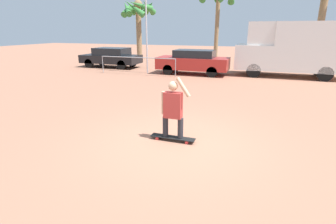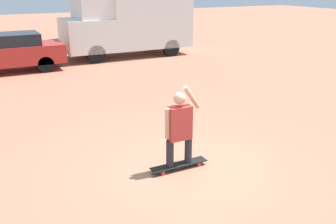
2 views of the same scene
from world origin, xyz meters
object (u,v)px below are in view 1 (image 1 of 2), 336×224
at_px(parked_car_black, 111,57).
at_px(flagpole, 147,5).
at_px(parked_car_red, 193,61).
at_px(skateboard, 173,138).
at_px(palm_tree_far_left, 138,12).
at_px(person_skateboarder, 173,107).
at_px(camper_van, 292,48).

distance_m(parked_car_black, flagpole, 5.21).
bearing_deg(parked_car_red, parked_car_black, 170.61).
relative_size(skateboard, flagpole, 0.16).
xyz_separation_m(parked_car_red, palm_tree_far_left, (-6.62, 6.25, 3.38)).
distance_m(person_skateboarder, parked_car_black, 14.13).
height_order(parked_car_red, palm_tree_far_left, palm_tree_far_left).
xyz_separation_m(skateboard, camper_van, (3.48, 11.21, 1.60)).
height_order(person_skateboarder, camper_van, camper_van).
distance_m(skateboard, parked_car_black, 14.14).
distance_m(camper_van, parked_car_red, 5.74).
xyz_separation_m(person_skateboarder, parked_car_red, (-2.10, 10.17, -0.10)).
height_order(palm_tree_far_left, flagpole, flagpole).
distance_m(person_skateboarder, parked_car_red, 10.39).
relative_size(person_skateboarder, palm_tree_far_left, 0.29).
xyz_separation_m(skateboard, flagpole, (-4.86, 9.61, 3.96)).
relative_size(person_skateboarder, parked_car_black, 0.35).
bearing_deg(parked_car_black, parked_car_red, -9.39).
height_order(parked_car_red, parked_car_black, parked_car_red).
bearing_deg(camper_van, parked_car_black, 179.85).
bearing_deg(parked_car_black, palm_tree_far_left, 91.81).
bearing_deg(person_skateboarder, camper_van, 72.75).
xyz_separation_m(parked_car_red, parked_car_black, (-6.46, 1.07, -0.04)).
bearing_deg(person_skateboarder, flagpole, 116.85).
distance_m(camper_van, parked_car_black, 12.07).
bearing_deg(skateboard, palm_tree_far_left, 117.98).
relative_size(camper_van, parked_car_red, 1.35).
distance_m(skateboard, person_skateboarder, 0.81).
bearing_deg(palm_tree_far_left, parked_car_black, -88.19).
relative_size(parked_car_red, flagpole, 0.62).
xyz_separation_m(camper_van, palm_tree_far_left, (-12.20, 5.21, 2.49)).
relative_size(skateboard, parked_car_red, 0.26).
bearing_deg(palm_tree_far_left, skateboard, -62.02).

